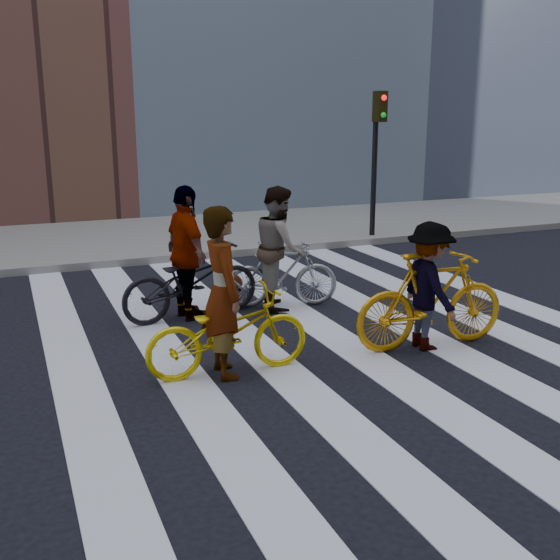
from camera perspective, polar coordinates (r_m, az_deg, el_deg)
ground at (r=8.61m, az=1.03°, el=-5.13°), size 100.00×100.00×0.00m
sidewalk_far at (r=15.53m, az=-10.26°, el=3.76°), size 100.00×5.00×0.15m
zebra_crosswalk at (r=8.60m, az=1.03°, el=-5.09°), size 8.25×10.00×0.01m
traffic_signal at (r=14.89m, az=8.45°, el=11.94°), size 0.22×0.42×3.33m
bike_yellow_left at (r=7.36m, az=-4.55°, el=-4.55°), size 1.89×0.70×0.98m
bike_silver_mid at (r=9.87m, az=0.17°, el=0.51°), size 1.75×0.90×1.01m
bike_yellow_right at (r=8.33m, az=13.05°, el=-1.74°), size 2.08×0.72×1.23m
bike_dark_rear at (r=9.40m, az=-7.75°, el=-0.12°), size 2.14×1.01×1.08m
rider_left at (r=7.21m, az=-5.00°, el=-1.09°), size 0.48×0.71×1.92m
rider_mid at (r=9.76m, az=-0.09°, el=2.83°), size 0.90×1.04×1.84m
rider_right at (r=8.25m, az=12.84°, el=-0.54°), size 0.67×1.07×1.60m
rider_rear at (r=9.30m, az=-8.13°, el=2.32°), size 0.63×1.17×1.91m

